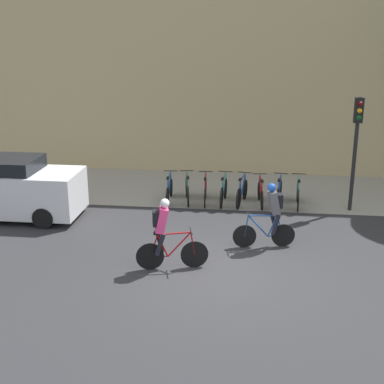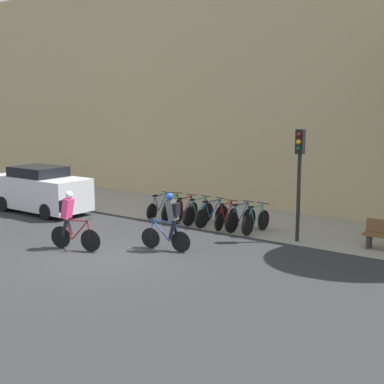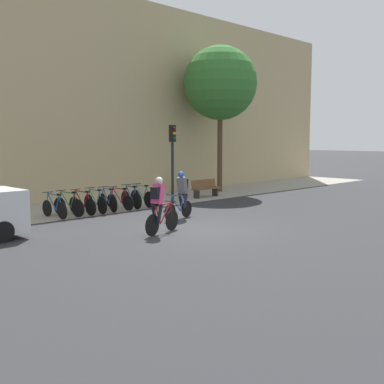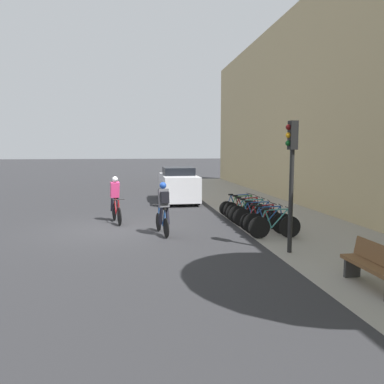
{
  "view_description": "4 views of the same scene",
  "coord_description": "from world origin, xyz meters",
  "px_view_note": "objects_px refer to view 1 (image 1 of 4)",
  "views": [
    {
      "loc": [
        0.69,
        -11.54,
        5.64
      ],
      "look_at": [
        -1.0,
        2.57,
        1.17
      ],
      "focal_mm": 50.0,
      "sensor_mm": 36.0,
      "label": 1
    },
    {
      "loc": [
        10.86,
        -10.39,
        4.36
      ],
      "look_at": [
        1.08,
        2.94,
        1.6
      ],
      "focal_mm": 50.0,
      "sensor_mm": 36.0,
      "label": 2
    },
    {
      "loc": [
        -11.01,
        -11.01,
        2.95
      ],
      "look_at": [
        1.42,
        1.38,
        0.99
      ],
      "focal_mm": 45.0,
      "sensor_mm": 36.0,
      "label": 3
    },
    {
      "loc": [
        13.24,
        0.8,
        2.81
      ],
      "look_at": [
        0.3,
        2.79,
        1.31
      ],
      "focal_mm": 35.0,
      "sensor_mm": 36.0,
      "label": 4
    }
  ],
  "objects_px": {
    "parked_bike_2": "(205,191)",
    "parked_bike_5": "(260,194)",
    "parked_bike_1": "(187,190)",
    "cyclist_pink": "(165,232)",
    "parked_bike_6": "(279,193)",
    "parked_bike_3": "(224,191)",
    "parked_car": "(9,189)",
    "parked_bike_7": "(298,194)",
    "cyclist_grey": "(271,213)",
    "parked_bike_4": "(242,192)",
    "parked_bike_0": "(169,190)",
    "traffic_light_pole": "(357,134)"
  },
  "relations": [
    {
      "from": "parked_bike_2",
      "to": "parked_bike_3",
      "type": "height_order",
      "value": "parked_bike_3"
    },
    {
      "from": "parked_bike_6",
      "to": "parked_car",
      "type": "distance_m",
      "value": 8.43
    },
    {
      "from": "cyclist_pink",
      "to": "parked_bike_3",
      "type": "relative_size",
      "value": 1.01
    },
    {
      "from": "parked_bike_6",
      "to": "parked_bike_2",
      "type": "bearing_deg",
      "value": -179.95
    },
    {
      "from": "cyclist_grey",
      "to": "parked_bike_4",
      "type": "bearing_deg",
      "value": 103.95
    },
    {
      "from": "parked_car",
      "to": "cyclist_grey",
      "type": "bearing_deg",
      "value": -10.25
    },
    {
      "from": "parked_bike_0",
      "to": "parked_bike_3",
      "type": "height_order",
      "value": "parked_bike_3"
    },
    {
      "from": "cyclist_pink",
      "to": "parked_bike_5",
      "type": "height_order",
      "value": "cyclist_pink"
    },
    {
      "from": "parked_car",
      "to": "parked_bike_3",
      "type": "bearing_deg",
      "value": 17.69
    },
    {
      "from": "parked_bike_2",
      "to": "parked_bike_4",
      "type": "xyz_separation_m",
      "value": [
        1.2,
        0.0,
        0.01
      ]
    },
    {
      "from": "parked_bike_1",
      "to": "parked_bike_5",
      "type": "xyz_separation_m",
      "value": [
        2.4,
        -0.0,
        -0.02
      ]
    },
    {
      "from": "cyclist_pink",
      "to": "parked_bike_5",
      "type": "xyz_separation_m",
      "value": [
        2.29,
        5.1,
        -0.56
      ]
    },
    {
      "from": "cyclist_pink",
      "to": "parked_bike_7",
      "type": "bearing_deg",
      "value": 55.64
    },
    {
      "from": "parked_bike_2",
      "to": "parked_bike_5",
      "type": "distance_m",
      "value": 1.8
    },
    {
      "from": "parked_bike_7",
      "to": "cyclist_grey",
      "type": "bearing_deg",
      "value": -105.37
    },
    {
      "from": "parked_bike_3",
      "to": "parked_bike_7",
      "type": "distance_m",
      "value": 2.4
    },
    {
      "from": "cyclist_pink",
      "to": "parked_bike_3",
      "type": "height_order",
      "value": "cyclist_pink"
    },
    {
      "from": "cyclist_pink",
      "to": "parked_bike_0",
      "type": "height_order",
      "value": "cyclist_pink"
    },
    {
      "from": "parked_car",
      "to": "parked_bike_4",
      "type": "bearing_deg",
      "value": 16.25
    },
    {
      "from": "cyclist_pink",
      "to": "parked_bike_2",
      "type": "distance_m",
      "value": 5.15
    },
    {
      "from": "parked_bike_0",
      "to": "parked_bike_5",
      "type": "relative_size",
      "value": 1.02
    },
    {
      "from": "traffic_light_pole",
      "to": "parked_bike_3",
      "type": "bearing_deg",
      "value": 177.1
    },
    {
      "from": "parked_bike_5",
      "to": "traffic_light_pole",
      "type": "height_order",
      "value": "traffic_light_pole"
    },
    {
      "from": "parked_bike_3",
      "to": "parked_car",
      "type": "relative_size",
      "value": 0.41
    },
    {
      "from": "parked_bike_5",
      "to": "parked_bike_6",
      "type": "xyz_separation_m",
      "value": [
        0.6,
        0.0,
        0.03
      ]
    },
    {
      "from": "parked_bike_0",
      "to": "parked_bike_5",
      "type": "bearing_deg",
      "value": 0.01
    },
    {
      "from": "cyclist_pink",
      "to": "parked_bike_2",
      "type": "height_order",
      "value": "cyclist_pink"
    },
    {
      "from": "parked_bike_1",
      "to": "parked_bike_6",
      "type": "relative_size",
      "value": 1.01
    },
    {
      "from": "parked_bike_7",
      "to": "parked_car",
      "type": "distance_m",
      "value": 9.01
    },
    {
      "from": "parked_bike_4",
      "to": "parked_bike_5",
      "type": "relative_size",
      "value": 1.04
    },
    {
      "from": "cyclist_grey",
      "to": "parked_bike_3",
      "type": "height_order",
      "value": "cyclist_grey"
    },
    {
      "from": "parked_bike_2",
      "to": "parked_bike_5",
      "type": "bearing_deg",
      "value": -0.0
    },
    {
      "from": "parked_bike_0",
      "to": "parked_bike_4",
      "type": "xyz_separation_m",
      "value": [
        2.4,
        0.0,
        0.02
      ]
    },
    {
      "from": "parked_bike_1",
      "to": "parked_bike_5",
      "type": "distance_m",
      "value": 2.4
    },
    {
      "from": "parked_bike_4",
      "to": "parked_car",
      "type": "height_order",
      "value": "parked_car"
    },
    {
      "from": "cyclist_pink",
      "to": "parked_bike_3",
      "type": "distance_m",
      "value": 5.24
    },
    {
      "from": "cyclist_grey",
      "to": "parked_bike_4",
      "type": "relative_size",
      "value": 1.03
    },
    {
      "from": "cyclist_pink",
      "to": "parked_bike_7",
      "type": "relative_size",
      "value": 1.04
    },
    {
      "from": "cyclist_pink",
      "to": "parked_car",
      "type": "bearing_deg",
      "value": 149.83
    },
    {
      "from": "parked_bike_2",
      "to": "parked_bike_7",
      "type": "relative_size",
      "value": 1.01
    },
    {
      "from": "parked_bike_0",
      "to": "traffic_light_pole",
      "type": "distance_m",
      "value": 6.19
    },
    {
      "from": "cyclist_grey",
      "to": "parked_car",
      "type": "xyz_separation_m",
      "value": [
        -7.82,
        1.41,
        -0.05
      ]
    },
    {
      "from": "parked_bike_3",
      "to": "cyclist_grey",
      "type": "bearing_deg",
      "value": -67.09
    },
    {
      "from": "cyclist_pink",
      "to": "parked_bike_7",
      "type": "distance_m",
      "value": 6.2
    },
    {
      "from": "parked_bike_2",
      "to": "traffic_light_pole",
      "type": "xyz_separation_m",
      "value": [
        4.63,
        -0.2,
        2.07
      ]
    },
    {
      "from": "cyclist_pink",
      "to": "parked_bike_3",
      "type": "xyz_separation_m",
      "value": [
        1.08,
        5.1,
        -0.54
      ]
    },
    {
      "from": "parked_bike_0",
      "to": "parked_bike_5",
      "type": "distance_m",
      "value": 3.0
    },
    {
      "from": "cyclist_pink",
      "to": "parked_car",
      "type": "height_order",
      "value": "parked_car"
    },
    {
      "from": "cyclist_grey",
      "to": "parked_bike_5",
      "type": "xyz_separation_m",
      "value": [
        -0.25,
        3.44,
        -0.56
      ]
    },
    {
      "from": "parked_bike_0",
      "to": "parked_bike_3",
      "type": "xyz_separation_m",
      "value": [
        1.8,
        0.0,
        0.02
      ]
    }
  ]
}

